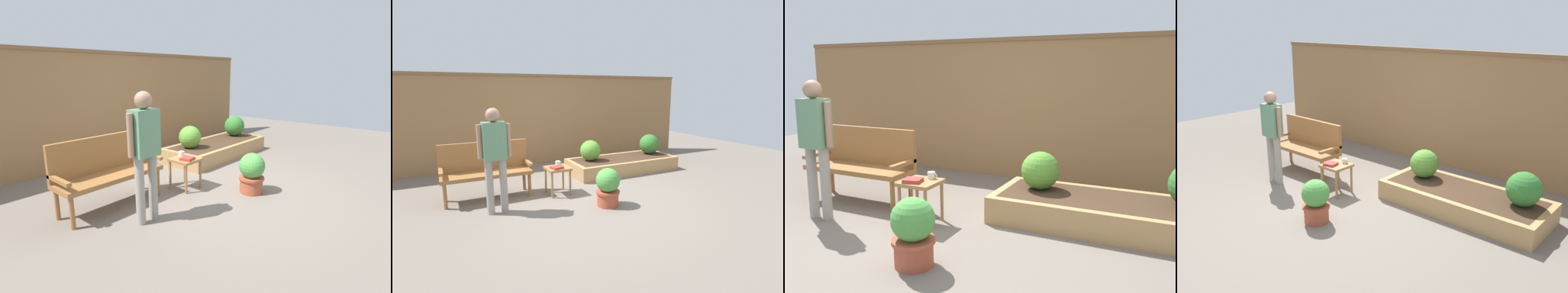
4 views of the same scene
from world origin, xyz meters
TOP-DOWN VIEW (x-y plane):
  - ground_plane at (0.00, 0.00)m, footprint 14.00×14.00m
  - fence_back at (0.00, 2.60)m, footprint 8.40×0.14m
  - garden_bench at (-1.44, 0.68)m, footprint 1.44×0.48m
  - side_table at (-0.30, 0.29)m, footprint 0.40×0.40m
  - cup_on_table at (-0.25, 0.42)m, footprint 0.12×0.09m
  - book_on_table at (-0.35, 0.21)m, footprint 0.22×0.21m
  - potted_boxwood at (0.20, -0.58)m, footprint 0.38×0.38m
  - raised_planter_bed at (1.53, 1.07)m, footprint 2.40×1.00m
  - shrub_near_bench at (0.78, 1.15)m, footprint 0.44×0.44m
  - shrub_far_corner at (2.35, 1.15)m, footprint 0.46×0.46m
  - person_by_bench at (-1.41, -0.09)m, footprint 0.47×0.20m

SIDE VIEW (x-z plane):
  - ground_plane at x=0.00m, z-range 0.00..0.00m
  - raised_planter_bed at x=1.53m, z-range 0.00..0.30m
  - potted_boxwood at x=0.20m, z-range 0.01..0.62m
  - side_table at x=-0.30m, z-range 0.16..0.64m
  - book_on_table at x=-0.35m, z-range 0.48..0.52m
  - cup_on_table at x=-0.25m, z-range 0.48..0.56m
  - shrub_near_bench at x=0.78m, z-range 0.30..0.74m
  - shrub_far_corner at x=2.35m, z-range 0.30..0.76m
  - garden_bench at x=-1.44m, z-range 0.07..1.01m
  - person_by_bench at x=-1.41m, z-range 0.15..1.71m
  - fence_back at x=0.00m, z-range 0.01..2.17m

